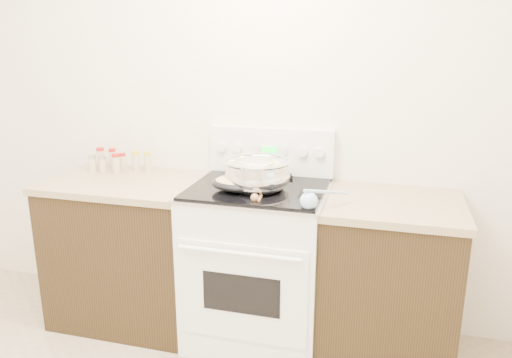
% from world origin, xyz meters
% --- Properties ---
extents(counter_left, '(0.93, 0.67, 0.92)m').
position_xyz_m(counter_left, '(-0.48, 1.43, 0.46)').
color(counter_left, black).
rests_on(counter_left, ground).
extents(counter_right, '(0.73, 0.67, 0.92)m').
position_xyz_m(counter_right, '(1.08, 1.43, 0.46)').
color(counter_right, black).
rests_on(counter_right, ground).
extents(kitchen_range, '(0.78, 0.73, 1.22)m').
position_xyz_m(kitchen_range, '(0.35, 1.42, 0.49)').
color(kitchen_range, white).
rests_on(kitchen_range, ground).
extents(mixing_bowl, '(0.43, 0.43, 0.21)m').
position_xyz_m(mixing_bowl, '(0.36, 1.37, 1.03)').
color(mixing_bowl, silver).
rests_on(mixing_bowl, kitchen_range).
extents(roasting_pan, '(0.41, 0.32, 0.11)m').
position_xyz_m(roasting_pan, '(0.30, 1.33, 0.99)').
color(roasting_pan, black).
rests_on(roasting_pan, kitchen_range).
extents(baking_sheet, '(0.45, 0.39, 0.06)m').
position_xyz_m(baking_sheet, '(0.28, 1.66, 0.96)').
color(baking_sheet, black).
rests_on(baking_sheet, kitchen_range).
extents(wooden_spoon, '(0.06, 0.28, 0.04)m').
position_xyz_m(wooden_spoon, '(0.40, 1.22, 0.95)').
color(wooden_spoon, '#9E6F48').
rests_on(wooden_spoon, kitchen_range).
extents(blue_ladle, '(0.22, 0.23, 0.11)m').
position_xyz_m(blue_ladle, '(0.69, 1.15, 0.98)').
color(blue_ladle, '#96C0DF').
rests_on(blue_ladle, kitchen_range).
extents(spice_jars, '(0.39, 0.16, 0.13)m').
position_xyz_m(spice_jars, '(-0.64, 1.60, 0.98)').
color(spice_jars, '#BFB28C').
rests_on(spice_jars, counter_left).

